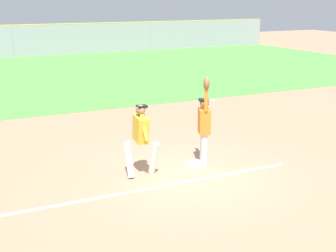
{
  "coord_description": "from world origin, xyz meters",
  "views": [
    {
      "loc": [
        -5.18,
        -9.5,
        4.09
      ],
      "look_at": [
        -0.2,
        0.71,
        1.05
      ],
      "focal_mm": 51.75,
      "sensor_mm": 36.0,
      "label": 1
    }
  ],
  "objects_px": {
    "first_base": "(195,164)",
    "parked_car_red": "(60,41)",
    "fielder": "(204,122)",
    "baseball": "(213,101)",
    "runner": "(141,135)"
  },
  "relations": [
    {
      "from": "baseball",
      "to": "parked_car_red",
      "type": "xyz_separation_m",
      "value": [
        3.31,
        28.79,
        -0.99
      ]
    },
    {
      "from": "first_base",
      "to": "parked_car_red",
      "type": "bearing_deg",
      "value": 82.69
    },
    {
      "from": "fielder",
      "to": "runner",
      "type": "height_order",
      "value": "fielder"
    },
    {
      "from": "runner",
      "to": "parked_car_red",
      "type": "bearing_deg",
      "value": 82.04
    },
    {
      "from": "first_base",
      "to": "runner",
      "type": "bearing_deg",
      "value": -175.94
    },
    {
      "from": "first_base",
      "to": "fielder",
      "type": "distance_m",
      "value": 1.1
    },
    {
      "from": "first_base",
      "to": "baseball",
      "type": "bearing_deg",
      "value": -33.15
    },
    {
      "from": "fielder",
      "to": "baseball",
      "type": "distance_m",
      "value": 0.58
    },
    {
      "from": "baseball",
      "to": "fielder",
      "type": "bearing_deg",
      "value": 149.95
    },
    {
      "from": "first_base",
      "to": "parked_car_red",
      "type": "relative_size",
      "value": 0.09
    },
    {
      "from": "fielder",
      "to": "baseball",
      "type": "bearing_deg",
      "value": 171.24
    },
    {
      "from": "parked_car_red",
      "to": "first_base",
      "type": "bearing_deg",
      "value": -97.81
    },
    {
      "from": "first_base",
      "to": "baseball",
      "type": "relative_size",
      "value": 5.14
    },
    {
      "from": "fielder",
      "to": "first_base",
      "type": "bearing_deg",
      "value": -14.78
    },
    {
      "from": "baseball",
      "to": "parked_car_red",
      "type": "height_order",
      "value": "baseball"
    }
  ]
}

